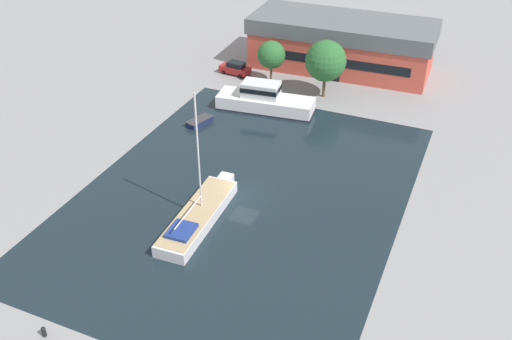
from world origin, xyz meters
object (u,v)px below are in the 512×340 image
at_px(quay_tree_near_building, 271,55).
at_px(parked_car, 235,68).
at_px(small_dinghy, 200,121).
at_px(quay_tree_by_water, 326,61).
at_px(motor_cruiser, 264,100).
at_px(warehouse_building, 342,44).
at_px(sailboat_moored, 199,215).

distance_m(quay_tree_near_building, parked_car, 6.30).
height_order(parked_car, small_dinghy, parked_car).
xyz_separation_m(quay_tree_by_water, small_dinghy, (-10.98, -12.68, -4.47)).
relative_size(quay_tree_near_building, motor_cruiser, 0.47).
xyz_separation_m(warehouse_building, small_dinghy, (-10.23, -22.53, -3.20)).
relative_size(quay_tree_near_building, quay_tree_by_water, 0.78).
bearing_deg(sailboat_moored, warehouse_building, 85.00).
xyz_separation_m(motor_cruiser, small_dinghy, (-5.53, -6.26, -0.96)).
xyz_separation_m(quay_tree_near_building, quay_tree_by_water, (7.73, -1.34, 0.91)).
distance_m(parked_car, sailboat_moored, 32.65).
bearing_deg(quay_tree_by_water, quay_tree_near_building, 170.17).
distance_m(sailboat_moored, motor_cruiser, 22.69).
bearing_deg(quay_tree_near_building, motor_cruiser, -73.59).
distance_m(quay_tree_by_water, small_dinghy, 17.36).
bearing_deg(sailboat_moored, motor_cruiser, 95.19).
bearing_deg(quay_tree_near_building, small_dinghy, -103.05).
height_order(warehouse_building, quay_tree_near_building, warehouse_building).
bearing_deg(sailboat_moored, small_dinghy, 115.36).
xyz_separation_m(parked_car, sailboat_moored, (10.86, -30.79, -0.22)).
bearing_deg(sailboat_moored, quay_tree_near_building, 97.45).
xyz_separation_m(quay_tree_by_water, sailboat_moored, (-2.37, -28.89, -4.13)).
bearing_deg(sailboat_moored, quay_tree_by_water, 82.70).
bearing_deg(small_dinghy, quay_tree_near_building, -86.63).
relative_size(quay_tree_near_building, sailboat_moored, 0.46).
bearing_deg(quay_tree_by_water, warehouse_building, 94.37).
bearing_deg(small_dinghy, quay_tree_by_water, -114.48).
bearing_deg(motor_cruiser, sailboat_moored, -178.85).
relative_size(parked_car, small_dinghy, 1.23).
bearing_deg(parked_car, small_dinghy, -164.77).
distance_m(quay_tree_near_building, sailboat_moored, 30.87).
height_order(quay_tree_near_building, sailboat_moored, sailboat_moored).
relative_size(warehouse_building, sailboat_moored, 2.01).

